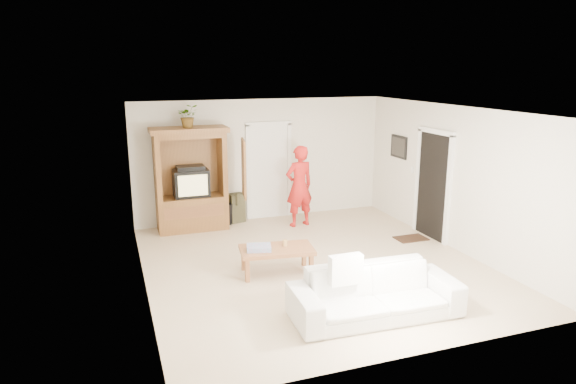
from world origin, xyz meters
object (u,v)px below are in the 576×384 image
Objects in this scene: coffee_table at (277,251)px; man at (299,186)px; sofa at (375,293)px; armoire at (192,186)px.

man is at bearing 69.20° from coffee_table.
armoire is at bearing 112.33° from sofa.
man is at bearing -13.31° from armoire.
man is at bearing 86.09° from sofa.
man is 1.37× the size of coffee_table.
sofa is at bearing -70.32° from armoire.
sofa is (1.66, -4.63, -0.58)m from armoire.
armoire reaches higher than sofa.
man reaches higher than sofa.
sofa is 1.98m from coffee_table.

